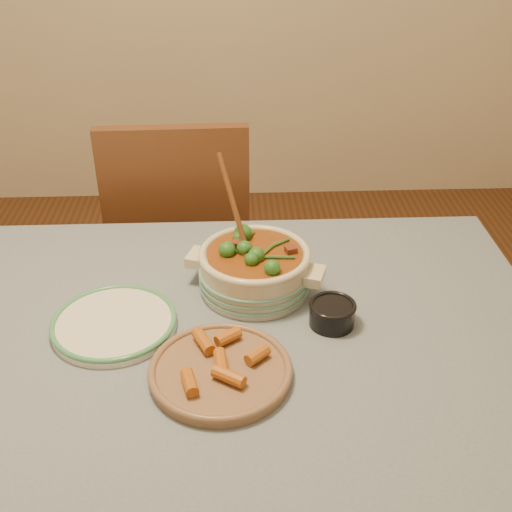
{
  "coord_description": "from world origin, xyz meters",
  "views": [
    {
      "loc": [
        0.13,
        -1.08,
        1.65
      ],
      "look_at": [
        0.18,
        0.2,
        0.85
      ],
      "focal_mm": 45.0,
      "sensor_mm": 36.0,
      "label": 1
    }
  ],
  "objects_px": {
    "stew_casserole": "(254,266)",
    "fried_plate": "(220,369)",
    "chair_far": "(181,233)",
    "dining_table": "(178,375)",
    "white_plate": "(114,323)",
    "condiment_bowl": "(332,313)"
  },
  "relations": [
    {
      "from": "dining_table",
      "to": "chair_far",
      "type": "bearing_deg",
      "value": 93.38
    },
    {
      "from": "stew_casserole",
      "to": "chair_far",
      "type": "height_order",
      "value": "stew_casserole"
    },
    {
      "from": "condiment_bowl",
      "to": "stew_casserole",
      "type": "bearing_deg",
      "value": 139.52
    },
    {
      "from": "condiment_bowl",
      "to": "chair_far",
      "type": "height_order",
      "value": "chair_far"
    },
    {
      "from": "stew_casserole",
      "to": "condiment_bowl",
      "type": "xyz_separation_m",
      "value": [
        0.17,
        -0.14,
        -0.04
      ]
    },
    {
      "from": "chair_far",
      "to": "fried_plate",
      "type": "bearing_deg",
      "value": 97.34
    },
    {
      "from": "dining_table",
      "to": "white_plate",
      "type": "height_order",
      "value": "white_plate"
    },
    {
      "from": "white_plate",
      "to": "condiment_bowl",
      "type": "bearing_deg",
      "value": -0.71
    },
    {
      "from": "fried_plate",
      "to": "chair_far",
      "type": "height_order",
      "value": "chair_far"
    },
    {
      "from": "stew_casserole",
      "to": "chair_far",
      "type": "distance_m",
      "value": 0.72
    },
    {
      "from": "white_plate",
      "to": "chair_far",
      "type": "bearing_deg",
      "value": 83.37
    },
    {
      "from": "dining_table",
      "to": "fried_plate",
      "type": "distance_m",
      "value": 0.18
    },
    {
      "from": "chair_far",
      "to": "condiment_bowl",
      "type": "bearing_deg",
      "value": 115.39
    },
    {
      "from": "fried_plate",
      "to": "chair_far",
      "type": "distance_m",
      "value": 0.97
    },
    {
      "from": "white_plate",
      "to": "fried_plate",
      "type": "xyz_separation_m",
      "value": [
        0.24,
        -0.17,
        0.01
      ]
    },
    {
      "from": "fried_plate",
      "to": "dining_table",
      "type": "bearing_deg",
      "value": 132.13
    },
    {
      "from": "fried_plate",
      "to": "stew_casserole",
      "type": "bearing_deg",
      "value": 75.15
    },
    {
      "from": "dining_table",
      "to": "white_plate",
      "type": "relative_size",
      "value": 6.0
    },
    {
      "from": "stew_casserole",
      "to": "fried_plate",
      "type": "bearing_deg",
      "value": -104.85
    },
    {
      "from": "condiment_bowl",
      "to": "chair_far",
      "type": "xyz_separation_m",
      "value": [
        -0.39,
        0.78,
        -0.23
      ]
    },
    {
      "from": "dining_table",
      "to": "stew_casserole",
      "type": "bearing_deg",
      "value": 47.68
    },
    {
      "from": "dining_table",
      "to": "stew_casserole",
      "type": "height_order",
      "value": "stew_casserole"
    }
  ]
}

